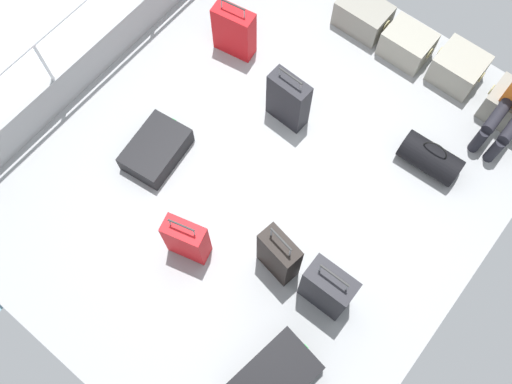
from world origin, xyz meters
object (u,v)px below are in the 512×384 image
(suitcase_3, at_px, (234,31))
(suitcase_4, at_px, (288,100))
(cargo_crate_0, at_px, (363,15))
(suitcase_2, at_px, (327,289))
(cargo_crate_2, at_px, (458,68))
(suitcase_5, at_px, (187,240))
(suitcase_0, at_px, (272,380))
(duffel_bag, at_px, (430,158))
(suitcase_6, at_px, (156,150))
(suitcase_1, at_px, (279,256))
(cargo_crate_1, at_px, (407,44))

(suitcase_3, height_order, suitcase_4, suitcase_4)
(cargo_crate_0, height_order, suitcase_2, suitcase_2)
(cargo_crate_2, relative_size, suitcase_2, 0.63)
(cargo_crate_2, xyz_separation_m, suitcase_5, (-0.95, -3.27, 0.13))
(cargo_crate_0, height_order, cargo_crate_2, cargo_crate_2)
(suitcase_0, xyz_separation_m, duffel_bag, (-0.07, 2.65, 0.04))
(suitcase_4, relative_size, suitcase_6, 1.05)
(cargo_crate_2, bearing_deg, cargo_crate_0, -177.00)
(suitcase_3, relative_size, suitcase_4, 0.96)
(suitcase_1, distance_m, suitcase_2, 0.52)
(suitcase_1, bearing_deg, suitcase_2, 3.51)
(suitcase_5, bearing_deg, suitcase_1, 28.05)
(cargo_crate_0, relative_size, cargo_crate_2, 1.16)
(suitcase_0, xyz_separation_m, suitcase_4, (-1.53, 2.20, 0.22))
(suitcase_3, distance_m, duffel_bag, 2.45)
(cargo_crate_1, distance_m, suitcase_6, 2.94)
(suitcase_3, distance_m, suitcase_4, 1.03)
(cargo_crate_0, height_order, duffel_bag, duffel_bag)
(suitcase_6, bearing_deg, suitcase_5, -30.61)
(cargo_crate_1, relative_size, suitcase_5, 0.75)
(suitcase_3, bearing_deg, suitcase_0, -45.16)
(cargo_crate_1, xyz_separation_m, suitcase_6, (-1.29, -2.64, -0.06))
(cargo_crate_1, distance_m, suitcase_3, 1.89)
(suitcase_6, bearing_deg, suitcase_3, 98.27)
(suitcase_1, bearing_deg, cargo_crate_1, 98.06)
(suitcase_2, bearing_deg, cargo_crate_1, 108.28)
(suitcase_6, bearing_deg, suitcase_4, 57.44)
(cargo_crate_0, bearing_deg, suitcase_5, -85.71)
(cargo_crate_0, distance_m, suitcase_6, 2.75)
(cargo_crate_0, height_order, cargo_crate_1, cargo_crate_0)
(suitcase_4, bearing_deg, cargo_crate_0, 92.73)
(suitcase_0, bearing_deg, suitcase_1, 125.19)
(cargo_crate_0, bearing_deg, suitcase_1, -70.53)
(suitcase_6, bearing_deg, suitcase_2, -3.08)
(cargo_crate_2, xyz_separation_m, suitcase_3, (-2.10, -1.21, 0.13))
(cargo_crate_1, xyz_separation_m, duffel_bag, (0.93, -1.00, -0.02))
(suitcase_2, bearing_deg, suitcase_5, -161.18)
(cargo_crate_0, xyz_separation_m, suitcase_6, (-0.69, -2.66, -0.06))
(suitcase_5, height_order, duffel_bag, suitcase_5)
(cargo_crate_1, relative_size, suitcase_1, 0.65)
(cargo_crate_2, relative_size, suitcase_0, 0.60)
(cargo_crate_0, distance_m, suitcase_0, 4.00)
(duffel_bag, bearing_deg, suitcase_6, -143.52)
(suitcase_0, relative_size, duffel_bag, 1.39)
(suitcase_1, distance_m, duffel_bag, 1.88)
(cargo_crate_0, relative_size, suitcase_1, 0.72)
(suitcase_2, bearing_deg, suitcase_3, 145.99)
(suitcase_6, bearing_deg, duffel_bag, 36.48)
(cargo_crate_0, height_order, suitcase_1, suitcase_1)
(cargo_crate_0, bearing_deg, suitcase_6, -104.54)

